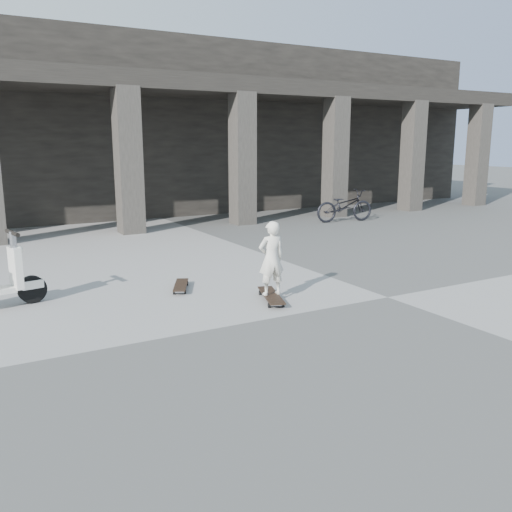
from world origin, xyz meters
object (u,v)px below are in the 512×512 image
skateboard_spare (181,285)px  bicycle (344,206)px  longboard (271,296)px  child (271,258)px

skateboard_spare → bicycle: size_ratio=0.43×
bicycle → skateboard_spare: bearing=132.9°
longboard → skateboard_spare: (-1.02, 1.35, -0.01)m
longboard → skateboard_spare: size_ratio=1.28×
longboard → child: child is taller
longboard → child: size_ratio=0.90×
child → bicycle: size_ratio=0.61×
skateboard_spare → bicycle: (7.67, 5.18, 0.44)m
longboard → child: 0.62m
longboard → bicycle: (6.65, 6.53, 0.43)m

